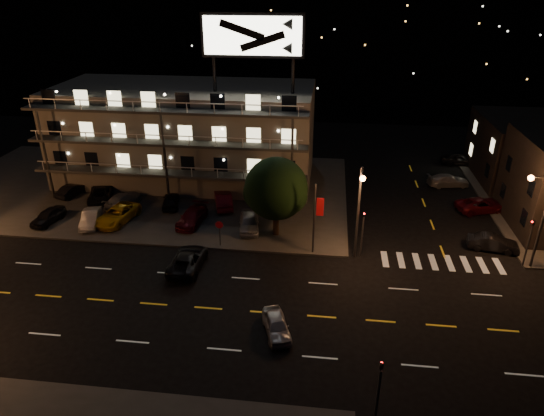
# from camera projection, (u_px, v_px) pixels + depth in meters

# --- Properties ---
(ground) EXTENTS (140.00, 140.00, 0.00)m
(ground) POSITION_uv_depth(u_px,v_px,m) (236.00, 310.00, 34.03)
(ground) COLOR black
(ground) RESTS_ON ground
(curb_nw) EXTENTS (44.00, 24.00, 0.15)m
(curb_nw) POSITION_uv_depth(u_px,v_px,m) (145.00, 188.00, 53.41)
(curb_nw) COLOR #363633
(curb_nw) RESTS_ON ground
(motel) EXTENTS (28.00, 13.80, 18.10)m
(motel) POSITION_uv_depth(u_px,v_px,m) (187.00, 133.00, 54.17)
(motel) COLOR gray
(motel) RESTS_ON ground
(side_bldg_back) EXTENTS (14.06, 12.00, 7.00)m
(side_bldg_back) POSITION_uv_depth(u_px,v_px,m) (544.00, 151.00, 54.35)
(side_bldg_back) COLOR black
(side_bldg_back) RESTS_ON ground
(hill_backdrop) EXTENTS (120.00, 25.00, 24.00)m
(hill_backdrop) POSITION_uv_depth(u_px,v_px,m) (271.00, 33.00, 91.26)
(hill_backdrop) COLOR black
(hill_backdrop) RESTS_ON ground
(streetlight_nc) EXTENTS (0.44, 1.92, 8.00)m
(streetlight_nc) POSITION_uv_depth(u_px,v_px,m) (359.00, 205.00, 38.07)
(streetlight_nc) COLOR #2D2D30
(streetlight_nc) RESTS_ON ground
(streetlight_ne) EXTENTS (1.92, 0.44, 8.00)m
(streetlight_ne) POSITION_uv_depth(u_px,v_px,m) (540.00, 212.00, 36.92)
(streetlight_ne) COLOR #2D2D30
(streetlight_ne) RESTS_ON ground
(signal_nw) EXTENTS (0.20, 0.27, 4.60)m
(signal_nw) POSITION_uv_depth(u_px,v_px,m) (363.00, 229.00, 39.55)
(signal_nw) COLOR #2D2D30
(signal_nw) RESTS_ON ground
(signal_sw) EXTENTS (0.20, 0.27, 4.60)m
(signal_sw) POSITION_uv_depth(u_px,v_px,m) (379.00, 387.00, 24.34)
(signal_sw) COLOR #2D2D30
(signal_sw) RESTS_ON ground
(signal_ne) EXTENTS (0.27, 0.20, 4.60)m
(signal_ne) POSITION_uv_depth(u_px,v_px,m) (530.00, 238.00, 38.15)
(signal_ne) COLOR #2D2D30
(signal_ne) RESTS_ON ground
(banner_north) EXTENTS (0.83, 0.16, 6.40)m
(banner_north) POSITION_uv_depth(u_px,v_px,m) (315.00, 217.00, 39.52)
(banner_north) COLOR #2D2D30
(banner_north) RESTS_ON ground
(stop_sign) EXTENTS (0.91, 0.11, 2.61)m
(stop_sign) POSITION_uv_depth(u_px,v_px,m) (219.00, 229.00, 41.28)
(stop_sign) COLOR #2D2D30
(stop_sign) RESTS_ON ground
(tree) EXTENTS (5.74, 5.53, 7.23)m
(tree) POSITION_uv_depth(u_px,v_px,m) (275.00, 190.00, 41.94)
(tree) COLOR black
(tree) RESTS_ON curb_nw
(lot_car_0) EXTENTS (2.20, 4.04, 1.31)m
(lot_car_0) POSITION_uv_depth(u_px,v_px,m) (48.00, 216.00, 45.61)
(lot_car_0) COLOR black
(lot_car_0) RESTS_ON curb_nw
(lot_car_1) EXTENTS (2.38, 4.30, 1.34)m
(lot_car_1) POSITION_uv_depth(u_px,v_px,m) (91.00, 218.00, 45.17)
(lot_car_1) COLOR #999A9E
(lot_car_1) RESTS_ON curb_nw
(lot_car_2) EXTENTS (3.35, 5.50, 1.43)m
(lot_car_2) POSITION_uv_depth(u_px,v_px,m) (117.00, 215.00, 45.71)
(lot_car_2) COLOR gold
(lot_car_2) RESTS_ON curb_nw
(lot_car_3) EXTENTS (2.44, 4.85, 1.35)m
(lot_car_3) POSITION_uv_depth(u_px,v_px,m) (192.00, 217.00, 45.41)
(lot_car_3) COLOR #4F0B14
(lot_car_3) RESTS_ON curb_nw
(lot_car_4) EXTENTS (2.46, 4.61, 1.49)m
(lot_car_4) POSITION_uv_depth(u_px,v_px,m) (249.00, 222.00, 44.34)
(lot_car_4) COLOR #999A9E
(lot_car_4) RESTS_ON curb_nw
(lot_car_5) EXTENTS (2.27, 3.95, 1.23)m
(lot_car_5) POSITION_uv_depth(u_px,v_px,m) (73.00, 190.00, 51.24)
(lot_car_5) COLOR black
(lot_car_5) RESTS_ON curb_nw
(lot_car_6) EXTENTS (3.71, 5.43, 1.38)m
(lot_car_6) POSITION_uv_depth(u_px,v_px,m) (101.00, 193.00, 50.29)
(lot_car_6) COLOR black
(lot_car_6) RESTS_ON curb_nw
(lot_car_7) EXTENTS (2.93, 4.81, 1.30)m
(lot_car_7) POSITION_uv_depth(u_px,v_px,m) (123.00, 200.00, 48.98)
(lot_car_7) COLOR #999A9E
(lot_car_7) RESTS_ON curb_nw
(lot_car_8) EXTENTS (2.42, 4.14, 1.32)m
(lot_car_8) POSITION_uv_depth(u_px,v_px,m) (171.00, 200.00, 48.74)
(lot_car_8) COLOR black
(lot_car_8) RESTS_ON curb_nw
(lot_car_9) EXTENTS (2.87, 4.83, 1.50)m
(lot_car_9) POSITION_uv_depth(u_px,v_px,m) (223.00, 200.00, 48.70)
(lot_car_9) COLOR #4F0B14
(lot_car_9) RESTS_ON curb_nw
(side_car_0) EXTENTS (4.31, 2.12, 1.36)m
(side_car_0) POSITION_uv_depth(u_px,v_px,m) (493.00, 243.00, 41.23)
(side_car_0) COLOR black
(side_car_0) RESTS_ON ground
(side_car_1) EXTENTS (5.44, 3.66, 1.39)m
(side_car_1) POSITION_uv_depth(u_px,v_px,m) (481.00, 205.00, 48.06)
(side_car_1) COLOR #4F0B14
(side_car_1) RESTS_ON ground
(side_car_2) EXTENTS (4.84, 2.67, 1.33)m
(side_car_2) POSITION_uv_depth(u_px,v_px,m) (448.00, 180.00, 53.91)
(side_car_2) COLOR #999A9E
(side_car_2) RESTS_ON ground
(side_car_3) EXTENTS (4.45, 2.11, 1.47)m
(side_car_3) POSITION_uv_depth(u_px,v_px,m) (459.00, 159.00, 59.89)
(side_car_3) COLOR black
(side_car_3) RESTS_ON ground
(road_car_east) EXTENTS (2.54, 3.95, 1.25)m
(road_car_east) POSITION_uv_depth(u_px,v_px,m) (276.00, 325.00, 31.61)
(road_car_east) COLOR #999A9E
(road_car_east) RESTS_ON ground
(road_car_west) EXTENTS (2.46, 5.19, 1.43)m
(road_car_west) POSITION_uv_depth(u_px,v_px,m) (188.00, 260.00, 38.72)
(road_car_west) COLOR black
(road_car_west) RESTS_ON ground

